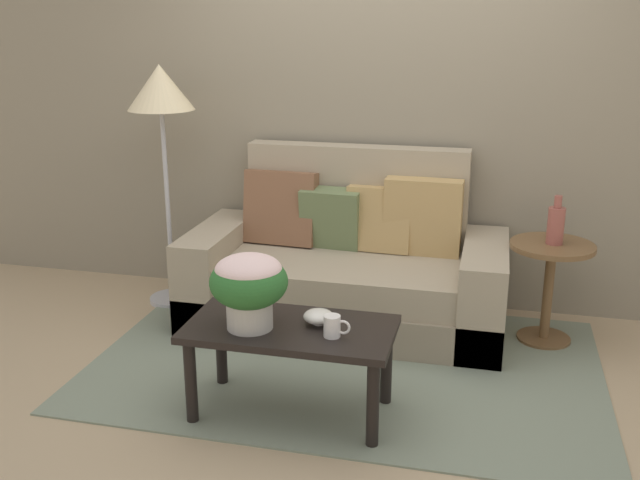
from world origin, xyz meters
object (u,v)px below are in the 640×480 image
side_table (550,275)px  table_vase (556,224)px  coffee_table (290,340)px  snack_bowl (318,317)px  floor_lamp (161,103)px  potted_plant (249,283)px  couch (347,271)px  coffee_mug (333,326)px

side_table → table_vase: size_ratio=2.14×
table_vase → coffee_table: bearing=-137.4°
coffee_table → snack_bowl: size_ratio=6.84×
floor_lamp → potted_plant: 1.74m
potted_plant → couch: bearing=80.4°
couch → side_table: (1.20, -0.04, 0.09)m
side_table → coffee_table: bearing=-137.2°
coffee_mug → table_vase: 1.60m
snack_bowl → table_vase: bearing=44.3°
potted_plant → table_vase: 1.86m
snack_bowl → table_vase: size_ratio=0.51×
coffee_mug → table_vase: (1.02, 1.21, 0.21)m
coffee_table → table_vase: table_vase is taller
coffee_table → side_table: (1.24, 1.14, 0.03)m
coffee_table → table_vase: 1.72m
potted_plant → coffee_mug: (0.40, -0.01, -0.17)m
coffee_table → potted_plant: (-0.18, -0.06, 0.30)m
coffee_table → side_table: 1.68m
potted_plant → table_vase: (1.42, 1.21, 0.04)m
coffee_mug → couch: bearing=98.6°
couch → floor_lamp: 1.57m
couch → potted_plant: size_ratio=5.32×
side_table → table_vase: bearing=-2.5°
coffee_table → coffee_mug: bearing=-17.6°
floor_lamp → potted_plant: floor_lamp is taller
potted_plant → coffee_mug: bearing=-1.0°
side_table → couch: bearing=178.3°
couch → coffee_table: (-0.03, -1.18, 0.06)m
side_table → snack_bowl: bearing=-135.5°
coffee_mug → table_vase: bearing=49.9°
coffee_table → coffee_mug: 0.26m
coffee_table → side_table: side_table is taller
coffee_table → floor_lamp: bearing=134.2°
couch → coffee_mug: 1.28m
side_table → potted_plant: potted_plant is taller
side_table → coffee_mug: 1.58m
coffee_mug → floor_lamp: bearing=137.5°
coffee_mug → table_vase: table_vase is taller
couch → potted_plant: bearing=-99.6°
coffee_table → table_vase: size_ratio=3.47×
couch → snack_bowl: bearing=-85.3°
potted_plant → floor_lamp: bearing=128.1°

